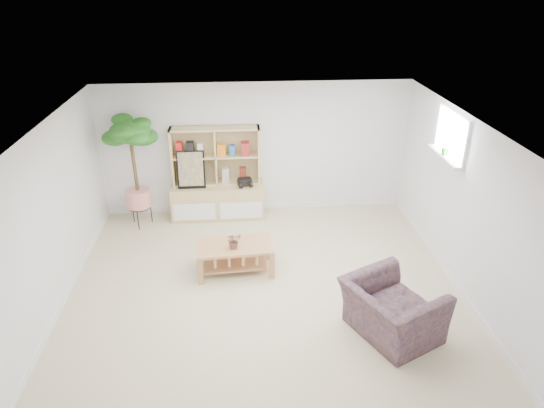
{
  "coord_description": "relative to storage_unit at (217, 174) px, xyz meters",
  "views": [
    {
      "loc": [
        -0.32,
        -5.78,
        4.13
      ],
      "look_at": [
        0.17,
        0.66,
        0.98
      ],
      "focal_mm": 32.0,
      "sensor_mm": 36.0,
      "label": 1
    }
  ],
  "objects": [
    {
      "name": "window_sill",
      "position": [
        3.37,
        -1.64,
        0.85
      ],
      "size": [
        0.14,
        1.0,
        0.04
      ],
      "primitive_type": "cube",
      "color": "white",
      "rests_on": "walls"
    },
    {
      "name": "floor",
      "position": [
        0.7,
        -2.24,
        -0.83
      ],
      "size": [
        5.5,
        5.0,
        0.01
      ],
      "primitive_type": "cube",
      "color": "#CCBA8F",
      "rests_on": "ground"
    },
    {
      "name": "toy_truck",
      "position": [
        0.5,
        -0.09,
        -0.12
      ],
      "size": [
        0.37,
        0.28,
        0.18
      ],
      "primitive_type": null,
      "rotation": [
        0.0,
        0.0,
        0.17
      ],
      "color": "black",
      "rests_on": "storage_unit"
    },
    {
      "name": "storage_unit",
      "position": [
        0.0,
        0.0,
        0.0
      ],
      "size": [
        1.66,
        0.56,
        1.66
      ],
      "primitive_type": null,
      "color": "tan",
      "rests_on": "floor"
    },
    {
      "name": "sill_plant",
      "position": [
        3.37,
        -1.63,
        0.98
      ],
      "size": [
        0.13,
        0.11,
        0.22
      ],
      "primitive_type": "imported",
      "rotation": [
        0.0,
        0.0,
        -0.06
      ],
      "color": "#1B4414",
      "rests_on": "window_sill"
    },
    {
      "name": "ceiling",
      "position": [
        0.7,
        -2.24,
        1.57
      ],
      "size": [
        5.5,
        5.0,
        0.01
      ],
      "primitive_type": "cube",
      "color": "white",
      "rests_on": "walls"
    },
    {
      "name": "baseboard",
      "position": [
        0.7,
        -2.24,
        -0.78
      ],
      "size": [
        5.5,
        5.0,
        0.1
      ],
      "primitive_type": null,
      "color": "white",
      "rests_on": "floor"
    },
    {
      "name": "table_plant",
      "position": [
        0.29,
        -1.92,
        -0.26
      ],
      "size": [
        0.27,
        0.26,
        0.24
      ],
      "primitive_type": "imported",
      "rotation": [
        0.0,
        0.0,
        0.43
      ],
      "color": "#174C1E",
      "rests_on": "coffee_table"
    },
    {
      "name": "poster",
      "position": [
        -0.44,
        -0.07,
        0.13
      ],
      "size": [
        0.49,
        0.12,
        0.67
      ],
      "primitive_type": null,
      "rotation": [
        0.0,
        0.0,
        0.01
      ],
      "color": "yellow",
      "rests_on": "storage_unit"
    },
    {
      "name": "window",
      "position": [
        3.43,
        -1.64,
        1.17
      ],
      "size": [
        0.1,
        0.98,
        0.68
      ],
      "primitive_type": null,
      "color": "silver",
      "rests_on": "walls"
    },
    {
      "name": "floor_tree",
      "position": [
        -1.36,
        -0.23,
        0.16
      ],
      "size": [
        0.97,
        0.97,
        1.99
      ],
      "primitive_type": null,
      "rotation": [
        0.0,
        0.0,
        0.43
      ],
      "color": "#1B4414",
      "rests_on": "floor"
    },
    {
      "name": "walls",
      "position": [
        0.7,
        -2.24,
        0.37
      ],
      "size": [
        5.51,
        5.01,
        2.4
      ],
      "color": "white",
      "rests_on": "floor"
    },
    {
      "name": "armchair",
      "position": [
        2.2,
        -3.38,
        -0.43
      ],
      "size": [
        1.32,
        1.39,
        0.8
      ],
      "primitive_type": "imported",
      "rotation": [
        0.0,
        0.0,
        2.03
      ],
      "color": "#13173B",
      "rests_on": "floor"
    },
    {
      "name": "coffee_table",
      "position": [
        0.29,
        -1.83,
        -0.6
      ],
      "size": [
        1.15,
        0.68,
        0.45
      ],
      "primitive_type": null,
      "rotation": [
        0.0,
        0.0,
        0.07
      ],
      "color": "#B27C55",
      "rests_on": "floor"
    }
  ]
}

